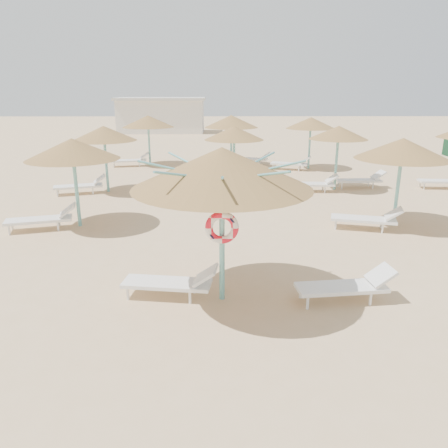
{
  "coord_description": "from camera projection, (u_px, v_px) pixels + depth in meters",
  "views": [
    {
      "loc": [
        -0.42,
        -8.23,
        4.12
      ],
      "look_at": [
        -0.32,
        0.79,
        1.3
      ],
      "focal_mm": 35.0,
      "sensor_mm": 36.0,
      "label": 1
    }
  ],
  "objects": [
    {
      "name": "ground",
      "position": [
        240.0,
        295.0,
        9.09
      ],
      "size": [
        120.0,
        120.0,
        0.0
      ],
      "primitive_type": "plane",
      "color": "tan",
      "rests_on": "ground"
    },
    {
      "name": "main_palapa",
      "position": [
        222.0,
        169.0,
        8.13
      ],
      "size": [
        3.44,
        3.44,
        3.08
      ],
      "color": "#69B6B4",
      "rests_on": "ground"
    },
    {
      "name": "lounger_main_a",
      "position": [
        173.0,
        282.0,
        8.89
      ],
      "size": [
        2.0,
        0.83,
        0.7
      ],
      "rotation": [
        0.0,
        0.0,
        -0.13
      ],
      "color": "white",
      "rests_on": "ground"
    },
    {
      "name": "lounger_main_b",
      "position": [
        348.0,
        286.0,
        8.73
      ],
      "size": [
        1.99,
        0.79,
        0.7
      ],
      "rotation": [
        0.0,
        0.0,
        0.11
      ],
      "color": "white",
      "rests_on": "ground"
    },
    {
      "name": "palapa_field",
      "position": [
        268.0,
        133.0,
        18.22
      ],
      "size": [
        18.67,
        14.44,
        2.73
      ],
      "color": "#69B6B4",
      "rests_on": "ground"
    },
    {
      "name": "service_hut",
      "position": [
        161.0,
        115.0,
        41.95
      ],
      "size": [
        8.4,
        4.4,
        3.25
      ],
      "color": "silver",
      "rests_on": "ground"
    }
  ]
}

